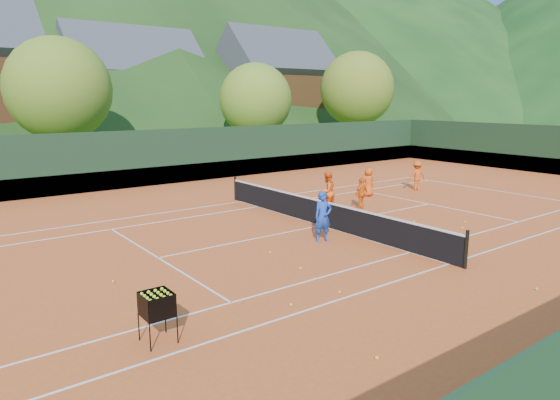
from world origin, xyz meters
TOP-DOWN VIEW (x-y plane):
  - ground at (0.00, 0.00)m, footprint 400.00×400.00m
  - clay_court at (0.00, 0.00)m, footprint 40.00×24.00m
  - coach at (-1.34, -1.60)m, footprint 0.69×0.55m
  - student_a at (1.81, 1.69)m, footprint 0.88×0.72m
  - student_b at (3.24, 1.11)m, footprint 0.82×0.43m
  - student_c at (5.56, 2.90)m, footprint 0.75×0.57m
  - student_d at (8.75, 2.54)m, footprint 1.12×0.89m
  - tennis_ball_0 at (-8.15, -1.22)m, footprint 0.07×0.07m
  - tennis_ball_1 at (-3.68, -3.30)m, footprint 0.07×0.07m
  - tennis_ball_2 at (-5.64, -7.88)m, footprint 0.07×0.07m
  - tennis_ball_3 at (2.14, -3.22)m, footprint 0.07×0.07m
  - tennis_ball_4 at (-3.49, -1.62)m, footprint 0.07×0.07m
  - tennis_ball_5 at (0.05, -2.44)m, footprint 0.07×0.07m
  - tennis_ball_6 at (-0.01, -7.97)m, footprint 0.07×0.07m
  - tennis_ball_7 at (-5.41, -5.09)m, footprint 0.07×0.07m
  - tennis_ball_8 at (4.63, -2.97)m, footprint 0.07×0.07m
  - tennis_ball_9 at (1.99, -1.98)m, footprint 0.07×0.07m
  - tennis_ball_11 at (3.15, -1.77)m, footprint 0.07×0.07m
  - tennis_ball_13 at (3.76, -3.43)m, footprint 0.07×0.07m
  - tennis_ball_14 at (1.63, -3.75)m, footprint 0.07×0.07m
  - tennis_ball_15 at (-4.02, -5.21)m, footprint 0.07×0.07m
  - tennis_ball_18 at (2.14, -2.79)m, footprint 0.07×0.07m
  - tennis_ball_19 at (1.80, -1.86)m, footprint 0.07×0.07m
  - court_lines at (0.00, 0.00)m, footprint 23.83×11.03m
  - tennis_net at (0.00, 0.00)m, footprint 0.10×12.07m
  - perimeter_fence at (0.00, 0.00)m, footprint 40.40×24.24m
  - ball_hopper at (-8.51, -4.89)m, footprint 0.57×0.57m
  - chalet_mid at (6.00, 34.00)m, footprint 12.65×8.82m
  - chalet_right at (20.00, 30.00)m, footprint 11.50×8.82m
  - tree_b at (-4.00, 20.00)m, footprint 6.40×6.40m
  - tree_c at (10.00, 19.00)m, footprint 5.60×5.60m
  - tree_d at (22.00, 20.00)m, footprint 6.80×6.80m

SIDE VIEW (x-z plane):
  - ground at x=0.00m, z-range 0.00..0.00m
  - clay_court at x=0.00m, z-range 0.00..0.02m
  - court_lines at x=0.00m, z-range 0.02..0.03m
  - tennis_ball_0 at x=-8.15m, z-range 0.02..0.09m
  - tennis_ball_1 at x=-3.68m, z-range 0.02..0.09m
  - tennis_ball_2 at x=-5.64m, z-range 0.02..0.09m
  - tennis_ball_3 at x=2.14m, z-range 0.02..0.09m
  - tennis_ball_4 at x=-3.49m, z-range 0.02..0.09m
  - tennis_ball_5 at x=0.05m, z-range 0.02..0.09m
  - tennis_ball_6 at x=-0.01m, z-range 0.02..0.09m
  - tennis_ball_7 at x=-5.41m, z-range 0.02..0.09m
  - tennis_ball_8 at x=4.63m, z-range 0.02..0.09m
  - tennis_ball_9 at x=1.99m, z-range 0.02..0.09m
  - tennis_ball_11 at x=3.15m, z-range 0.02..0.09m
  - tennis_ball_13 at x=3.76m, z-range 0.02..0.09m
  - tennis_ball_14 at x=1.63m, z-range 0.02..0.09m
  - tennis_ball_15 at x=-4.02m, z-range 0.02..0.09m
  - tennis_ball_18 at x=2.14m, z-range 0.02..0.09m
  - tennis_ball_19 at x=1.80m, z-range 0.02..0.09m
  - tennis_net at x=0.00m, z-range -0.03..1.07m
  - student_b at x=3.24m, z-range 0.02..1.37m
  - student_c at x=5.56m, z-range 0.02..1.39m
  - ball_hopper at x=-8.51m, z-range 0.27..1.27m
  - student_d at x=8.75m, z-range 0.02..1.54m
  - student_a at x=1.81m, z-range 0.02..1.67m
  - coach at x=-1.34m, z-range 0.02..1.68m
  - perimeter_fence at x=0.00m, z-range -0.23..2.77m
  - tree_c at x=10.00m, z-range 0.87..8.22m
  - chalet_mid at x=6.00m, z-range -0.74..10.72m
  - tree_b at x=-4.00m, z-range 0.99..9.39m
  - chalet_right at x=20.00m, z-range -0.70..11.21m
  - tree_d at x=22.00m, z-range 1.06..9.98m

